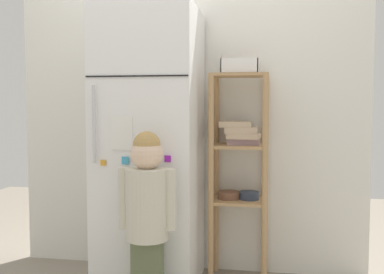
# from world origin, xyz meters

# --- Properties ---
(kitchen_wall_back) EXTENTS (2.40, 0.03, 2.23)m
(kitchen_wall_back) POSITION_xyz_m (0.00, 0.34, 1.11)
(kitchen_wall_back) COLOR silver
(kitchen_wall_back) RESTS_ON ground
(refrigerator) EXTENTS (0.61, 0.61, 1.73)m
(refrigerator) POSITION_xyz_m (-0.19, 0.02, 0.87)
(refrigerator) COLOR white
(refrigerator) RESTS_ON ground
(child_standing) EXTENTS (0.32, 0.24, 1.00)m
(child_standing) POSITION_xyz_m (-0.10, -0.40, 0.60)
(child_standing) COLOR #606B49
(child_standing) RESTS_ON ground
(pantry_shelf_unit) EXTENTS (0.37, 0.31, 1.33)m
(pantry_shelf_unit) POSITION_xyz_m (0.36, 0.15, 0.80)
(pantry_shelf_unit) COLOR tan
(pantry_shelf_unit) RESTS_ON ground
(fruit_bin) EXTENTS (0.23, 0.18, 0.09)m
(fruit_bin) POSITION_xyz_m (0.38, 0.17, 1.37)
(fruit_bin) COLOR white
(fruit_bin) RESTS_ON pantry_shelf_unit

